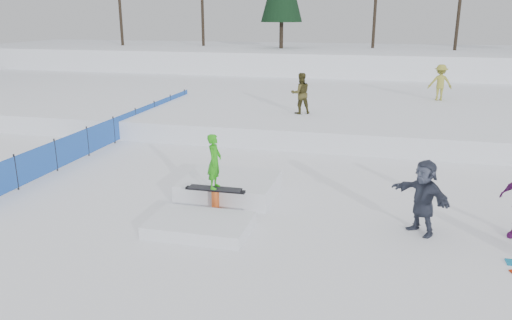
% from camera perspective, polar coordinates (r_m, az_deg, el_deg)
% --- Properties ---
extents(ground, '(120.00, 120.00, 0.00)m').
position_cam_1_polar(ground, '(12.60, -4.42, -7.15)').
color(ground, white).
extents(snow_berm, '(60.00, 14.00, 2.40)m').
position_cam_1_polar(snow_berm, '(41.30, 8.83, 10.88)').
color(snow_berm, white).
rests_on(snow_berm, ground).
extents(snow_midrise, '(50.00, 18.00, 0.80)m').
position_cam_1_polar(snow_midrise, '(27.59, 6.01, 6.65)').
color(snow_midrise, white).
rests_on(snow_midrise, ground).
extents(safety_fence, '(0.05, 16.00, 1.10)m').
position_cam_1_polar(safety_fence, '(20.79, -15.93, 3.32)').
color(safety_fence, '#1F4EAB').
rests_on(safety_fence, ground).
extents(walker_olive, '(1.07, 0.97, 1.78)m').
position_cam_1_polar(walker_olive, '(21.98, 5.12, 7.60)').
color(walker_olive, '#403B19').
rests_on(walker_olive, snow_midrise).
extents(walker_ygreen, '(1.21, 0.75, 1.80)m').
position_cam_1_polar(walker_ygreen, '(27.00, 20.31, 8.31)').
color(walker_ygreen, olive).
rests_on(walker_ygreen, snow_midrise).
extents(spectator_dark, '(1.55, 1.58, 1.81)m').
position_cam_1_polar(spectator_dark, '(12.33, 18.59, -4.03)').
color(spectator_dark, '#33394B').
rests_on(spectator_dark, ground).
extents(jib_rail_feature, '(2.60, 4.40, 2.11)m').
position_cam_1_polar(jib_rail_feature, '(13.62, -3.89, -3.92)').
color(jib_rail_feature, white).
rests_on(jib_rail_feature, ground).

